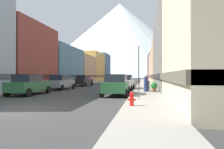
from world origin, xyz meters
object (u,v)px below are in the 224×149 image
at_px(car_left_1, 61,82).
at_px(potted_plant_1, 154,86).
at_px(car_right_0, 117,85).
at_px(fire_hydrant_near, 132,98).
at_px(trash_bin_right, 147,86).
at_px(parking_meter_near, 139,86).
at_px(car_left_0, 29,84).
at_px(car_right_1, 125,82).
at_px(streetlamp_right, 139,59).
at_px(car_left_2, 83,80).
at_px(potted_plant_0, 48,83).
at_px(pedestrian_0, 146,84).

distance_m(car_left_1, potted_plant_1, 11.24).
height_order(car_right_0, potted_plant_1, car_right_0).
height_order(fire_hydrant_near, trash_bin_right, trash_bin_right).
relative_size(fire_hydrant_near, parking_meter_near, 0.53).
relative_size(car_right_0, potted_plant_1, 4.93).
xyz_separation_m(car_left_0, car_right_1, (7.60, 7.58, 0.00)).
bearing_deg(car_right_0, potted_plant_1, 37.96).
bearing_deg(car_left_0, streetlamp_right, 52.60).
height_order(car_right_0, trash_bin_right, car_right_0).
bearing_deg(potted_plant_1, streetlamp_right, 100.63).
relative_size(car_left_2, potted_plant_0, 4.99).
bearing_deg(potted_plant_1, trash_bin_right, 122.19).
xyz_separation_m(car_left_0, car_left_1, (-0.00, 6.26, 0.00)).
distance_m(car_right_0, fire_hydrant_near, 6.35).
bearing_deg(car_left_0, car_right_1, 44.92).
relative_size(car_left_0, fire_hydrant_near, 6.33).
distance_m(parking_meter_near, potted_plant_0, 17.20).
distance_m(car_left_0, fire_hydrant_near, 10.73).
bearing_deg(car_right_0, car_left_0, -174.89).
distance_m(car_left_2, fire_hydrant_near, 22.34).
relative_size(car_right_0, parking_meter_near, 3.32).
bearing_deg(trash_bin_right, car_right_0, -125.85).
distance_m(fire_hydrant_near, potted_plant_1, 8.75).
bearing_deg(pedestrian_0, trash_bin_right, 84.27).
bearing_deg(car_right_1, potted_plant_1, -53.96).
xyz_separation_m(car_right_0, car_right_1, (-0.00, 6.90, 0.00)).
bearing_deg(car_left_1, car_left_2, 90.01).
bearing_deg(pedestrian_0, car_right_0, -134.05).
distance_m(fire_hydrant_near, trash_bin_right, 9.69).
height_order(car_right_1, trash_bin_right, car_right_1).
bearing_deg(car_left_2, car_left_0, -89.98).
distance_m(car_right_0, pedestrian_0, 3.52).
relative_size(car_right_0, streetlamp_right, 0.75).
xyz_separation_m(car_right_1, trash_bin_right, (2.55, -3.37, -0.26)).
height_order(parking_meter_near, pedestrian_0, pedestrian_0).
bearing_deg(fire_hydrant_near, car_right_0, 105.09).
height_order(car_left_0, car_right_1, same).
relative_size(fire_hydrant_near, streetlamp_right, 0.12).
xyz_separation_m(car_left_1, pedestrian_0, (10.05, -3.05, -0.01)).
distance_m(fire_hydrant_near, streetlamp_right, 17.74).
height_order(parking_meter_near, potted_plant_0, parking_meter_near).
distance_m(car_left_0, streetlamp_right, 15.37).
xyz_separation_m(parking_meter_near, streetlamp_right, (-0.40, 14.49, 2.97)).
bearing_deg(streetlamp_right, car_right_0, -97.82).
xyz_separation_m(potted_plant_1, pedestrian_0, (-0.75, 0.04, 0.24)).
bearing_deg(pedestrian_0, parking_meter_near, -94.98).
height_order(car_right_0, parking_meter_near, car_right_0).
distance_m(car_right_1, pedestrian_0, 5.01).
relative_size(fire_hydrant_near, pedestrian_0, 0.44).
height_order(car_right_1, streetlamp_right, streetlamp_right).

